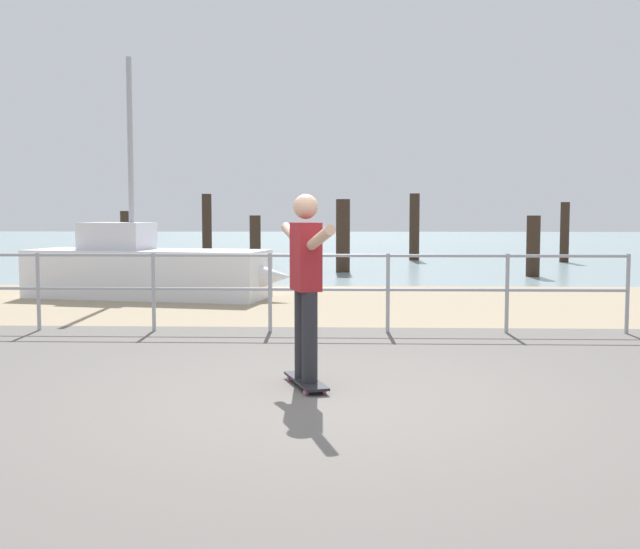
% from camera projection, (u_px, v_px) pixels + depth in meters
% --- Properties ---
extents(ground_plane, '(24.00, 10.00, 0.04)m').
position_uv_depth(ground_plane, '(314.00, 434.00, 5.42)').
color(ground_plane, '#605B56').
rests_on(ground_plane, ground).
extents(beach_strip, '(24.00, 6.00, 0.04)m').
position_uv_depth(beach_strip, '(334.00, 303.00, 13.39)').
color(beach_strip, tan).
rests_on(beach_strip, ground).
extents(sea_surface, '(72.00, 50.00, 0.04)m').
position_uv_depth(sea_surface, '(344.00, 243.00, 41.28)').
color(sea_surface, '#849EA3').
rests_on(sea_surface, ground).
extents(railing_fence, '(10.81, 0.05, 1.05)m').
position_uv_depth(railing_fence, '(212.00, 280.00, 10.00)').
color(railing_fence, '#9EA0A5').
rests_on(railing_fence, ground).
extents(sailboat, '(5.06, 2.18, 4.40)m').
position_uv_depth(sailboat, '(156.00, 271.00, 14.08)').
color(sailboat, silver).
rests_on(sailboat, ground).
extents(skateboard, '(0.45, 0.82, 0.08)m').
position_uv_depth(skateboard, '(306.00, 381.00, 6.83)').
color(skateboard, black).
rests_on(skateboard, ground).
extents(skateboarder, '(0.56, 1.40, 1.65)m').
position_uv_depth(skateboarder, '(306.00, 275.00, 6.75)').
color(skateboarder, '#26262B').
rests_on(skateboarder, skateboard).
extents(groyne_post_0, '(0.27, 0.27, 1.65)m').
position_uv_depth(groyne_post_0, '(125.00, 237.00, 24.53)').
color(groyne_post_0, '#332319').
rests_on(groyne_post_0, ground).
extents(groyne_post_1, '(0.33, 0.33, 2.24)m').
position_uv_depth(groyne_post_1, '(207.00, 227.00, 26.11)').
color(groyne_post_1, '#332319').
rests_on(groyne_post_1, ground).
extents(groyne_post_2, '(0.29, 0.29, 1.52)m').
position_uv_depth(groyne_post_2, '(255.00, 244.00, 20.41)').
color(groyne_post_2, '#332319').
rests_on(groyne_post_2, ground).
extents(groyne_post_3, '(0.37, 0.37, 1.95)m').
position_uv_depth(groyne_post_3, '(343.00, 236.00, 20.20)').
color(groyne_post_3, '#332319').
rests_on(groyne_post_3, ground).
extents(groyne_post_4, '(0.34, 0.34, 2.24)m').
position_uv_depth(groyne_post_4, '(414.00, 227.00, 25.44)').
color(groyne_post_4, '#332319').
rests_on(groyne_post_4, ground).
extents(groyne_post_5, '(0.33, 0.33, 1.52)m').
position_uv_depth(groyne_post_5, '(533.00, 246.00, 18.79)').
color(groyne_post_5, '#332319').
rests_on(groyne_post_5, ground).
extents(groyne_post_6, '(0.28, 0.28, 1.93)m').
position_uv_depth(groyne_post_6, '(565.00, 233.00, 24.33)').
color(groyne_post_6, '#332319').
rests_on(groyne_post_6, ground).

